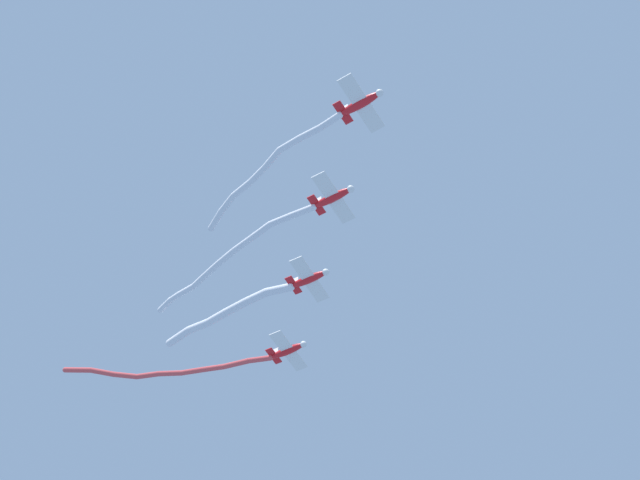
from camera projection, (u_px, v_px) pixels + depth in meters
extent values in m
ellipsoid|color=red|center=(360.00, 104.00, 82.26)|extent=(0.99, 4.33, 0.88)
sphere|color=white|center=(380.00, 93.00, 81.63)|extent=(0.77, 0.77, 0.75)
ellipsoid|color=black|center=(365.00, 99.00, 82.36)|extent=(0.61, 1.09, 0.47)
cube|color=white|center=(361.00, 104.00, 82.12)|extent=(6.30, 1.62, 0.12)
cube|color=red|center=(343.00, 113.00, 82.88)|extent=(2.47, 0.88, 0.10)
cube|color=white|center=(344.00, 110.00, 83.23)|extent=(0.14, 0.98, 1.21)
cylinder|color=white|center=(330.00, 121.00, 83.47)|extent=(1.21, 2.38, 1.29)
cylinder|color=white|center=(310.00, 133.00, 84.63)|extent=(0.82, 2.59, 1.14)
cylinder|color=white|center=(290.00, 144.00, 85.78)|extent=(1.06, 2.54, 1.23)
cylinder|color=white|center=(272.00, 159.00, 86.87)|extent=(1.46, 2.44, 0.81)
cylinder|color=white|center=(258.00, 175.00, 87.81)|extent=(1.28, 2.31, 0.83)
cylinder|color=white|center=(242.00, 189.00, 88.69)|extent=(1.11, 2.43, 0.82)
cylinder|color=white|center=(227.00, 204.00, 89.54)|extent=(1.51, 2.26, 1.03)
cylinder|color=white|center=(216.00, 220.00, 90.53)|extent=(1.67, 2.38, 0.70)
sphere|color=white|center=(340.00, 115.00, 82.88)|extent=(0.65, 0.65, 0.65)
sphere|color=white|center=(321.00, 127.00, 84.06)|extent=(0.65, 0.65, 0.65)
sphere|color=white|center=(300.00, 138.00, 85.20)|extent=(0.65, 0.65, 0.65)
sphere|color=white|center=(280.00, 150.00, 86.36)|extent=(0.65, 0.65, 0.65)
sphere|color=white|center=(265.00, 167.00, 87.37)|extent=(0.65, 0.65, 0.65)
sphere|color=white|center=(251.00, 182.00, 88.26)|extent=(0.65, 0.65, 0.65)
sphere|color=white|center=(234.00, 196.00, 89.12)|extent=(0.65, 0.65, 0.65)
sphere|color=white|center=(221.00, 211.00, 89.95)|extent=(0.65, 0.65, 0.65)
sphere|color=white|center=(211.00, 228.00, 91.11)|extent=(0.65, 0.65, 0.65)
ellipsoid|color=red|center=(332.00, 198.00, 88.56)|extent=(1.11, 4.35, 0.88)
sphere|color=white|center=(351.00, 189.00, 87.96)|extent=(0.79, 0.79, 0.75)
ellipsoid|color=black|center=(337.00, 194.00, 88.67)|extent=(0.64, 1.11, 0.47)
cube|color=white|center=(334.00, 198.00, 88.42)|extent=(6.34, 1.80, 0.12)
cube|color=red|center=(316.00, 205.00, 89.15)|extent=(2.49, 0.95, 0.10)
cube|color=white|center=(317.00, 202.00, 89.50)|extent=(0.17, 0.98, 1.21)
cylinder|color=white|center=(302.00, 212.00, 89.65)|extent=(1.13, 2.74, 1.25)
cylinder|color=white|center=(280.00, 220.00, 90.69)|extent=(0.82, 2.56, 1.16)
cylinder|color=white|center=(261.00, 231.00, 91.84)|extent=(1.32, 2.80, 1.04)
cylinder|color=white|center=(243.00, 244.00, 93.00)|extent=(1.29, 2.53, 1.08)
cylinder|color=white|center=(227.00, 256.00, 94.33)|extent=(1.63, 2.81, 1.39)
cylinder|color=white|center=(212.00, 269.00, 95.87)|extent=(1.67, 2.78, 1.31)
cylinder|color=white|center=(199.00, 281.00, 97.17)|extent=(1.42, 2.22, 1.02)
cylinder|color=white|center=(187.00, 290.00, 98.52)|extent=(1.40, 2.69, 1.66)
cylinder|color=white|center=(175.00, 297.00, 100.08)|extent=(1.48, 2.18, 1.67)
cylinder|color=white|center=(165.00, 305.00, 101.45)|extent=(1.56, 2.28, 1.20)
sphere|color=white|center=(313.00, 207.00, 89.15)|extent=(0.68, 0.68, 0.68)
sphere|color=white|center=(290.00, 216.00, 90.15)|extent=(0.68, 0.68, 0.68)
sphere|color=white|center=(270.00, 224.00, 91.23)|extent=(0.68, 0.68, 0.68)
sphere|color=white|center=(251.00, 238.00, 92.45)|extent=(0.68, 0.68, 0.68)
sphere|color=white|center=(235.00, 250.00, 93.55)|extent=(0.68, 0.68, 0.68)
sphere|color=white|center=(219.00, 263.00, 95.10)|extent=(0.68, 0.68, 0.68)
sphere|color=white|center=(205.00, 276.00, 96.63)|extent=(0.68, 0.68, 0.68)
sphere|color=white|center=(194.00, 286.00, 97.71)|extent=(0.68, 0.68, 0.68)
sphere|color=white|center=(179.00, 294.00, 99.33)|extent=(0.68, 0.68, 0.68)
sphere|color=white|center=(170.00, 300.00, 100.83)|extent=(0.68, 0.68, 0.68)
sphere|color=white|center=(160.00, 310.00, 102.07)|extent=(0.68, 0.68, 0.68)
ellipsoid|color=red|center=(308.00, 279.00, 94.85)|extent=(1.27, 4.37, 0.88)
sphere|color=white|center=(326.00, 272.00, 94.29)|extent=(0.81, 0.81, 0.75)
ellipsoid|color=black|center=(313.00, 276.00, 94.97)|extent=(0.68, 1.13, 0.47)
cube|color=white|center=(310.00, 280.00, 94.72)|extent=(6.38, 2.04, 0.12)
cube|color=red|center=(293.00, 285.00, 95.41)|extent=(2.51, 1.04, 0.10)
cube|color=white|center=(294.00, 282.00, 95.76)|extent=(0.21, 0.99, 1.21)
cylinder|color=white|center=(278.00, 290.00, 95.87)|extent=(1.81, 2.97, 1.67)
cylinder|color=white|center=(256.00, 297.00, 96.97)|extent=(1.30, 2.93, 1.54)
cylinder|color=white|center=(236.00, 307.00, 98.25)|extent=(1.49, 3.03, 1.58)
cylinder|color=white|center=(217.00, 317.00, 99.64)|extent=(1.69, 3.01, 1.74)
cylinder|color=white|center=(199.00, 326.00, 101.00)|extent=(0.95, 2.96, 1.33)
cylinder|color=white|center=(179.00, 337.00, 102.43)|extent=(1.84, 3.47, 1.63)
sphere|color=white|center=(291.00, 287.00, 95.40)|extent=(0.91, 0.91, 0.91)
sphere|color=white|center=(266.00, 292.00, 96.33)|extent=(0.91, 0.91, 0.91)
sphere|color=white|center=(246.00, 302.00, 97.61)|extent=(0.91, 0.91, 0.91)
sphere|color=white|center=(226.00, 312.00, 98.90)|extent=(0.91, 0.91, 0.91)
sphere|color=white|center=(208.00, 322.00, 100.38)|extent=(0.91, 0.91, 0.91)
sphere|color=white|center=(189.00, 330.00, 101.61)|extent=(0.91, 0.91, 0.91)
sphere|color=white|center=(170.00, 343.00, 103.25)|extent=(0.91, 0.91, 0.91)
ellipsoid|color=red|center=(287.00, 351.00, 101.15)|extent=(1.22, 4.36, 0.88)
sphere|color=white|center=(303.00, 344.00, 100.58)|extent=(0.81, 0.81, 0.75)
ellipsoid|color=black|center=(292.00, 347.00, 101.27)|extent=(0.67, 1.12, 0.47)
cube|color=white|center=(289.00, 351.00, 101.01)|extent=(6.36, 1.96, 0.12)
cube|color=red|center=(274.00, 356.00, 101.72)|extent=(2.51, 1.01, 0.10)
cube|color=white|center=(274.00, 353.00, 102.07)|extent=(0.19, 0.99, 1.21)
cylinder|color=#DB4C4C|center=(260.00, 359.00, 102.10)|extent=(1.54, 2.79, 1.21)
cylinder|color=#DB4C4C|center=(236.00, 364.00, 103.01)|extent=(1.40, 3.29, 1.22)
cylinder|color=#DB4C4C|center=(213.00, 368.00, 103.88)|extent=(1.56, 2.84, 1.09)
cylinder|color=#DB4C4C|center=(191.00, 371.00, 104.61)|extent=(1.47, 2.69, 1.18)
cylinder|color=#DB4C4C|center=(170.00, 373.00, 105.31)|extent=(1.81, 2.83, 1.18)
cylinder|color=#DB4C4C|center=(148.00, 375.00, 105.87)|extent=(1.62, 2.80, 0.86)
cylinder|color=#DB4C4C|center=(126.00, 376.00, 106.24)|extent=(2.16, 2.64, 1.07)
cylinder|color=#DB4C4C|center=(102.00, 372.00, 106.59)|extent=(2.35, 2.74, 1.36)
cylinder|color=#DB4C4C|center=(78.00, 370.00, 107.03)|extent=(2.15, 3.10, 1.09)
sphere|color=#DB4C4C|center=(271.00, 358.00, 101.71)|extent=(0.62, 0.62, 0.62)
sphere|color=#DB4C4C|center=(249.00, 361.00, 102.49)|extent=(0.62, 0.62, 0.62)
sphere|color=#DB4C4C|center=(224.00, 367.00, 103.53)|extent=(0.62, 0.62, 0.62)
sphere|color=#DB4C4C|center=(202.00, 370.00, 104.23)|extent=(0.62, 0.62, 0.62)
sphere|color=#DB4C4C|center=(181.00, 373.00, 105.00)|extent=(0.62, 0.62, 0.62)
sphere|color=#DB4C4C|center=(159.00, 374.00, 105.62)|extent=(0.62, 0.62, 0.62)
sphere|color=#DB4C4C|center=(137.00, 377.00, 106.11)|extent=(0.62, 0.62, 0.62)
sphere|color=#DB4C4C|center=(114.00, 374.00, 106.38)|extent=(0.62, 0.62, 0.62)
sphere|color=#DB4C4C|center=(91.00, 370.00, 106.80)|extent=(0.62, 0.62, 0.62)
sphere|color=#DB4C4C|center=(65.00, 370.00, 107.26)|extent=(0.62, 0.62, 0.62)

